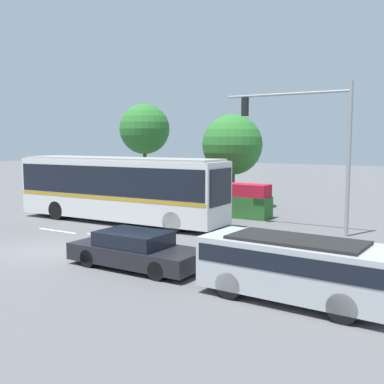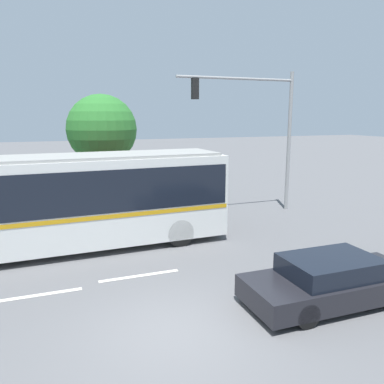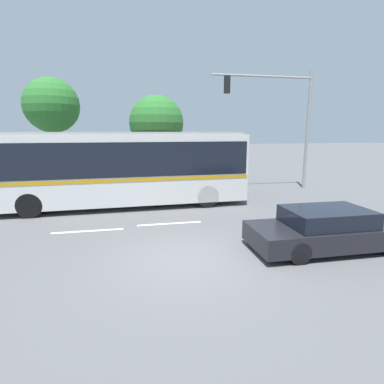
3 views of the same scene
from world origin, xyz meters
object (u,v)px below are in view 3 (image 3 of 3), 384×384
sedan_foreground (328,230)px  street_tree_centre (157,123)px  city_bus (116,165)px  traffic_light_pole (285,112)px  street_tree_left (52,106)px

sedan_foreground → street_tree_centre: size_ratio=0.80×
city_bus → traffic_light_pole: (9.41, 2.47, 2.58)m
traffic_light_pole → street_tree_centre: size_ratio=1.16×
street_tree_left → city_bus: bearing=-61.4°
city_bus → street_tree_centre: bearing=70.4°
traffic_light_pole → city_bus: bearing=14.7°
sedan_foreground → street_tree_left: bearing=126.8°
sedan_foreground → street_tree_left: (-10.38, 14.12, 4.43)m
city_bus → street_tree_left: street_tree_left is taller
city_bus → traffic_light_pole: traffic_light_pole is taller
city_bus → street_tree_left: bearing=117.1°
traffic_light_pole → street_tree_left: bearing=-20.8°
city_bus → sedan_foreground: city_bus is taller
sedan_foreground → city_bus: bearing=134.3°
city_bus → sedan_foreground: (6.20, -6.48, -1.33)m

